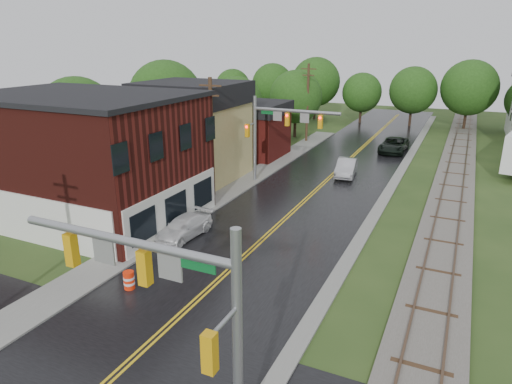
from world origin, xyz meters
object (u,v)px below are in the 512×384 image
Objects in this scene: sedan_silver at (346,168)px; construction_barrel at (129,280)px; tree_left_a at (79,119)px; suv_dark at (394,145)px; tree_left_c at (237,104)px; tree_left_e at (297,98)px; brick_building at (85,156)px; utility_pole_c at (307,102)px; utility_pole_b at (212,136)px; pickup_white at (184,228)px; tree_left_b at (167,100)px; traffic_signal_far at (279,125)px; traffic_signal_near at (168,290)px.

construction_barrel is at bearing -108.41° from sedan_silver.
tree_left_a reaches higher than suv_dark.
tree_left_e reaches higher than tree_left_c.
sedan_silver is (20.98, 9.92, -4.37)m from tree_left_a.
brick_building is 1.59× the size of utility_pole_c.
utility_pole_b reaches higher than pickup_white.
brick_building is 1.48× the size of tree_left_b.
utility_pole_b is at bearing 103.37° from construction_barrel.
tree_left_c is at bearing 128.82° from traffic_signal_far.
utility_pole_b is 19.24m from tree_left_c.
construction_barrel is (-6.98, 6.16, -4.51)m from traffic_signal_near.
suv_dark reaches higher than pickup_white.
tree_left_c is at bearing 115.05° from pickup_white.
traffic_signal_near is 0.96× the size of tree_left_c.
tree_left_a is at bearing 139.53° from traffic_signal_near.
traffic_signal_near is 0.76× the size of tree_left_b.
traffic_signal_far reaches higher than construction_barrel.
tree_left_b is (-11.05, -12.10, 1.00)m from utility_pole_c.
construction_barrel is at bearing -40.07° from tree_left_a.
brick_building is 15.48× the size of construction_barrel.
tree_left_a is at bearing -108.43° from tree_left_c.
utility_pole_b reaches higher than brick_building.
tree_left_a is (-13.05, -0.10, 0.39)m from utility_pole_b.
brick_building is 31.12m from tree_left_e.
utility_pole_b is at bearing 117.19° from traffic_signal_near.
utility_pole_b is at bearing -136.25° from sedan_silver.
tree_left_b is at bearing 121.13° from construction_barrel.
tree_left_a is at bearing -120.55° from utility_pole_c.
traffic_signal_far is 17.75m from suv_dark.
utility_pole_b is at bearing -85.10° from tree_left_e.
traffic_signal_near is 1.31× the size of suv_dark.
tree_left_b is at bearing 161.19° from traffic_signal_far.
tree_left_c is at bearing 144.33° from sedan_silver.
utility_pole_c is at bearing 99.32° from pickup_white.
utility_pole_c is 8.16m from tree_left_c.
tree_left_e is at bearing 65.38° from tree_left_a.
tree_left_c is (6.00, 18.00, -0.60)m from tree_left_a.
construction_barrel is (8.97, -6.84, -3.69)m from brick_building.
tree_left_c is 7.82m from tree_left_e.
sedan_silver is at bearing 51.01° from brick_building.
traffic_signal_near is at bearing -52.42° from pickup_white.
utility_pole_c is 1.10× the size of tree_left_e.
utility_pole_b is 1.00× the size of utility_pole_c.
tree_left_b reaches higher than utility_pole_c.
utility_pole_b is at bearing 111.73° from pickup_white.
traffic_signal_far is at bearing -51.18° from tree_left_c.
tree_left_c is 27.36m from pickup_white.
tree_left_a is (-16.38, -5.10, 0.14)m from traffic_signal_far.
tree_left_b is 16.67m from tree_left_e.
construction_barrel is (-4.64, -23.66, -0.29)m from sedan_silver.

